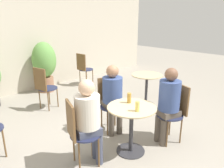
{
  "coord_description": "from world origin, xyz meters",
  "views": [
    {
      "loc": [
        -1.97,
        -1.87,
        1.96
      ],
      "look_at": [
        0.24,
        0.36,
        0.98
      ],
      "focal_mm": 35.0,
      "sensor_mm": 36.0,
      "label": 1
    }
  ],
  "objects_px": {
    "cafe_table_near": "(131,119)",
    "bistro_chair_4": "(44,85)",
    "bistro_chair_5": "(84,67)",
    "bistro_chair_0": "(175,108)",
    "seated_person_1": "(113,93)",
    "beer_glass_1": "(129,98)",
    "bistro_chair_2": "(78,129)",
    "potted_plant_1": "(44,63)",
    "cafe_table_far": "(147,83)",
    "seated_person_0": "(168,99)",
    "bistro_chair_1": "(109,99)",
    "beer_glass_0": "(137,106)",
    "seated_person_2": "(89,115)"
  },
  "relations": [
    {
      "from": "bistro_chair_4",
      "to": "seated_person_0",
      "type": "bearing_deg",
      "value": -176.88
    },
    {
      "from": "seated_person_1",
      "to": "beer_glass_1",
      "type": "distance_m",
      "value": 0.5
    },
    {
      "from": "bistro_chair_2",
      "to": "seated_person_2",
      "type": "height_order",
      "value": "seated_person_2"
    },
    {
      "from": "bistro_chair_0",
      "to": "beer_glass_1",
      "type": "distance_m",
      "value": 0.81
    },
    {
      "from": "cafe_table_near",
      "to": "potted_plant_1",
      "type": "relative_size",
      "value": 0.55
    },
    {
      "from": "bistro_chair_5",
      "to": "seated_person_0",
      "type": "relative_size",
      "value": 0.76
    },
    {
      "from": "bistro_chair_2",
      "to": "potted_plant_1",
      "type": "bearing_deg",
      "value": -1.38
    },
    {
      "from": "beer_glass_0",
      "to": "cafe_table_near",
      "type": "bearing_deg",
      "value": 67.9
    },
    {
      "from": "cafe_table_near",
      "to": "bistro_chair_1",
      "type": "distance_m",
      "value": 0.8
    },
    {
      "from": "bistro_chair_0",
      "to": "bistro_chair_5",
      "type": "height_order",
      "value": "same"
    },
    {
      "from": "bistro_chair_5",
      "to": "seated_person_0",
      "type": "height_order",
      "value": "seated_person_0"
    },
    {
      "from": "bistro_chair_0",
      "to": "bistro_chair_2",
      "type": "relative_size",
      "value": 1.0
    },
    {
      "from": "seated_person_0",
      "to": "bistro_chair_2",
      "type": "bearing_deg",
      "value": -90.0
    },
    {
      "from": "cafe_table_near",
      "to": "bistro_chair_1",
      "type": "height_order",
      "value": "bistro_chair_1"
    },
    {
      "from": "bistro_chair_4",
      "to": "beer_glass_0",
      "type": "distance_m",
      "value": 2.48
    },
    {
      "from": "cafe_table_far",
      "to": "bistro_chair_0",
      "type": "height_order",
      "value": "bistro_chair_0"
    },
    {
      "from": "bistro_chair_2",
      "to": "bistro_chair_4",
      "type": "xyz_separation_m",
      "value": [
        0.61,
        2.05,
        0.0
      ]
    },
    {
      "from": "cafe_table_near",
      "to": "beer_glass_0",
      "type": "distance_m",
      "value": 0.31
    },
    {
      "from": "cafe_table_far",
      "to": "beer_glass_1",
      "type": "bearing_deg",
      "value": -152.3
    },
    {
      "from": "seated_person_2",
      "to": "seated_person_0",
      "type": "bearing_deg",
      "value": -90.0
    },
    {
      "from": "bistro_chair_2",
      "to": "beer_glass_1",
      "type": "bearing_deg",
      "value": -79.73
    },
    {
      "from": "cafe_table_near",
      "to": "seated_person_0",
      "type": "relative_size",
      "value": 0.59
    },
    {
      "from": "bistro_chair_2",
      "to": "beer_glass_1",
      "type": "xyz_separation_m",
      "value": [
        0.84,
        -0.14,
        0.24
      ]
    },
    {
      "from": "cafe_table_far",
      "to": "seated_person_0",
      "type": "bearing_deg",
      "value": -130.99
    },
    {
      "from": "bistro_chair_0",
      "to": "bistro_chair_4",
      "type": "relative_size",
      "value": 1.0
    },
    {
      "from": "bistro_chair_4",
      "to": "seated_person_0",
      "type": "height_order",
      "value": "seated_person_0"
    },
    {
      "from": "bistro_chair_2",
      "to": "seated_person_0",
      "type": "distance_m",
      "value": 1.45
    },
    {
      "from": "cafe_table_near",
      "to": "beer_glass_0",
      "type": "bearing_deg",
      "value": -112.1
    },
    {
      "from": "bistro_chair_2",
      "to": "bistro_chair_4",
      "type": "relative_size",
      "value": 1.0
    },
    {
      "from": "cafe_table_near",
      "to": "bistro_chair_4",
      "type": "relative_size",
      "value": 0.78
    },
    {
      "from": "beer_glass_0",
      "to": "bistro_chair_0",
      "type": "bearing_deg",
      "value": -9.04
    },
    {
      "from": "bistro_chair_1",
      "to": "seated_person_1",
      "type": "xyz_separation_m",
      "value": [
        -0.05,
        -0.14,
        0.16
      ]
    },
    {
      "from": "bistro_chair_5",
      "to": "cafe_table_near",
      "type": "bearing_deg",
      "value": 147.97
    },
    {
      "from": "beer_glass_0",
      "to": "beer_glass_1",
      "type": "relative_size",
      "value": 0.93
    },
    {
      "from": "cafe_table_far",
      "to": "potted_plant_1",
      "type": "distance_m",
      "value": 2.74
    },
    {
      "from": "bistro_chair_2",
      "to": "bistro_chair_4",
      "type": "distance_m",
      "value": 2.14
    },
    {
      "from": "bistro_chair_2",
      "to": "seated_person_1",
      "type": "xyz_separation_m",
      "value": [
        0.97,
        0.33,
        0.16
      ]
    },
    {
      "from": "bistro_chair_2",
      "to": "seated_person_2",
      "type": "distance_m",
      "value": 0.22
    },
    {
      "from": "bistro_chair_4",
      "to": "beer_glass_0",
      "type": "xyz_separation_m",
      "value": [
        0.08,
        -2.47,
        0.24
      ]
    },
    {
      "from": "beer_glass_1",
      "to": "potted_plant_1",
      "type": "xyz_separation_m",
      "value": [
        0.4,
        3.29,
        -0.04
      ]
    },
    {
      "from": "bistro_chair_1",
      "to": "cafe_table_near",
      "type": "bearing_deg",
      "value": -90.0
    },
    {
      "from": "bistro_chair_1",
      "to": "seated_person_0",
      "type": "bearing_deg",
      "value": -51.02
    },
    {
      "from": "cafe_table_far",
      "to": "bistro_chair_2",
      "type": "relative_size",
      "value": 0.78
    },
    {
      "from": "cafe_table_far",
      "to": "cafe_table_near",
      "type": "bearing_deg",
      "value": -150.03
    },
    {
      "from": "cafe_table_far",
      "to": "beer_glass_0",
      "type": "relative_size",
      "value": 5.14
    },
    {
      "from": "potted_plant_1",
      "to": "bistro_chair_1",
      "type": "bearing_deg",
      "value": -94.57
    },
    {
      "from": "bistro_chair_4",
      "to": "bistro_chair_5",
      "type": "relative_size",
      "value": 1.0
    },
    {
      "from": "bistro_chair_1",
      "to": "beer_glass_1",
      "type": "relative_size",
      "value": 6.17
    },
    {
      "from": "bistro_chair_5",
      "to": "potted_plant_1",
      "type": "height_order",
      "value": "potted_plant_1"
    },
    {
      "from": "cafe_table_near",
      "to": "potted_plant_1",
      "type": "bearing_deg",
      "value": 81.9
    }
  ]
}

